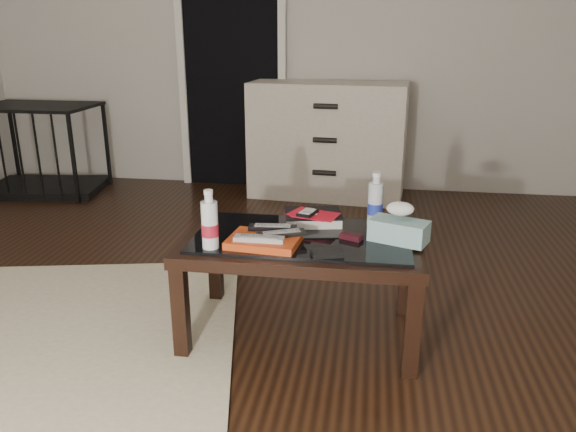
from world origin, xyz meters
name	(u,v)px	position (x,y,z in m)	size (l,w,h in m)	color
ground	(193,328)	(0.00, 0.00, 0.00)	(5.00, 5.00, 0.00)	black
doorway	(232,63)	(-0.40, 2.47, 1.02)	(0.90, 0.08, 2.07)	black
coffee_table	(302,249)	(0.49, 0.04, 0.40)	(1.00, 0.60, 0.46)	black
rug	(7,335)	(-0.79, -0.19, 0.01)	(2.00, 1.50, 0.01)	beige
dresser	(328,140)	(0.42, 2.23, 0.45)	(1.24, 0.61, 0.90)	beige
pet_crate	(44,164)	(-1.90, 2.00, 0.23)	(0.98, 0.73, 0.71)	black
magazines	(264,241)	(0.35, -0.08, 0.48)	(0.28, 0.21, 0.03)	#C23D12
remote_silver	(259,238)	(0.34, -0.13, 0.50)	(0.20, 0.05, 0.02)	#A4A4A9
remote_black_front	(281,234)	(0.42, -0.06, 0.50)	(0.20, 0.05, 0.02)	black
remote_black_back	(273,227)	(0.37, 0.01, 0.50)	(0.20, 0.05, 0.02)	black
textbook	(313,218)	(0.52, 0.21, 0.48)	(0.25, 0.20, 0.05)	black
dvd_mailers	(312,214)	(0.52, 0.19, 0.51)	(0.19, 0.14, 0.01)	red
ipod	(308,213)	(0.50, 0.17, 0.52)	(0.06, 0.10, 0.02)	black
flip_phone	(351,236)	(0.70, 0.03, 0.47)	(0.09, 0.05, 0.02)	black
wallet	(327,253)	(0.61, -0.16, 0.47)	(0.12, 0.07, 0.02)	black
water_bottle_left	(210,219)	(0.15, -0.15, 0.58)	(0.07, 0.07, 0.24)	white
water_bottle_right	(375,199)	(0.79, 0.22, 0.58)	(0.07, 0.07, 0.24)	silver
tissue_box	(399,231)	(0.89, 0.03, 0.51)	(0.23, 0.12, 0.09)	teal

